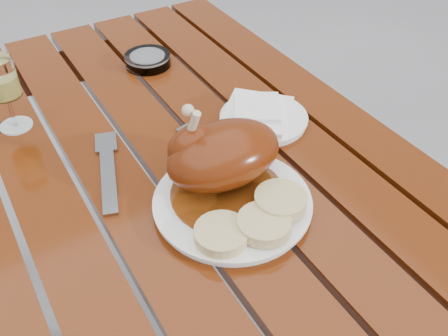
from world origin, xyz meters
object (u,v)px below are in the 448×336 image
Objects in this scene: wine_glass at (6,94)px; ashtray at (148,60)px; dinner_plate at (232,203)px; side_plate at (264,119)px; table at (182,277)px.

wine_glass is 1.39× the size of ashtray.
wine_glass reaches higher than ashtray.
dinner_plate is 0.25m from side_plate.
side_plate is 0.34m from ashtray.
side_plate reaches higher than table.
wine_glass is at bearing -164.44° from ashtray.
wine_glass is at bearing 151.09° from side_plate.
ashtray is (0.07, 0.50, 0.00)m from dinner_plate.
dinner_plate is 2.43× the size of ashtray.
side_plate is 1.65× the size of ashtray.
table is 6.90× the size of side_plate.
wine_glass is 0.49m from side_plate.
table is 8.18× the size of wine_glass.
table is at bearing 97.51° from dinner_plate.
dinner_plate is at bearing -82.49° from table.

